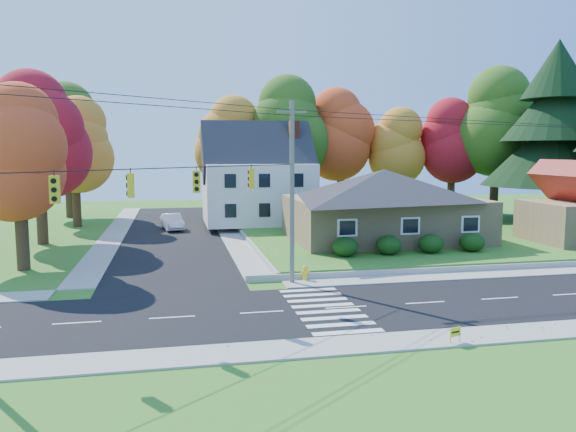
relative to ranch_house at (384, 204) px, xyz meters
name	(u,v)px	position (x,y,z in m)	size (l,w,h in m)	color
ground	(346,308)	(-8.00, -16.00, -3.27)	(120.00, 120.00, 0.00)	#3D7923
road_main	(346,307)	(-8.00, -16.00, -3.26)	(90.00, 8.00, 0.02)	black
road_cross	(173,233)	(-16.00, 10.00, -3.25)	(8.00, 44.00, 0.02)	black
sidewalk_north	(319,282)	(-8.00, -11.00, -3.23)	(90.00, 2.00, 0.08)	#9C9A90
sidewalk_south	(385,342)	(-8.00, -21.00, -3.23)	(90.00, 2.00, 0.08)	#9C9A90
lawn	(416,231)	(5.00, 5.00, -3.02)	(30.00, 30.00, 0.50)	#3D7923
ranch_house	(384,204)	(0.00, 0.00, 0.00)	(14.60, 10.60, 5.40)	tan
colonial_house	(258,179)	(-7.96, 12.00, 1.32)	(10.40, 8.40, 9.60)	silver
hedge_row	(410,244)	(-0.50, -6.20, -2.13)	(10.70, 1.70, 1.27)	#163A10
traffic_infrastructure	(336,196)	(-8.15, -14.65, 1.88)	(38.10, 10.66, 10.00)	#666059
tree_lot_0	(230,141)	(-10.00, 18.00, 5.04)	(6.72, 6.72, 12.51)	#3F2A19
tree_lot_1	(289,128)	(-4.00, 17.00, 6.35)	(7.84, 7.84, 14.60)	#3F2A19
tree_lot_2	(341,135)	(2.00, 18.00, 5.70)	(7.28, 7.28, 13.56)	#3F2A19
tree_lot_3	(397,147)	(8.00, 17.00, 4.39)	(6.16, 6.16, 11.47)	#3F2A19
tree_lot_4	(453,141)	(14.00, 16.00, 5.04)	(6.72, 6.72, 12.51)	#3F2A19
tree_lot_5	(497,122)	(18.00, 14.00, 7.00)	(8.40, 8.40, 15.64)	#3F2A19
conifer_east_a	(555,128)	(19.00, 6.00, 6.12)	(12.80, 12.80, 16.96)	#3F2A19
tree_west_0	(18,153)	(-25.00, -4.00, 3.89)	(6.16, 6.16, 11.47)	#3F2A19
tree_west_1	(38,136)	(-26.00, 6.00, 5.20)	(7.28, 7.28, 13.56)	#3F2A19
tree_west_2	(74,145)	(-25.00, 16.00, 4.54)	(6.72, 6.72, 12.51)	#3F2A19
tree_west_3	(67,134)	(-27.00, 24.00, 5.85)	(7.84, 7.84, 14.60)	#3F2A19
white_car	(172,222)	(-16.03, 11.95, -2.51)	(1.55, 4.46, 1.47)	silver
fire_hydrant	(305,274)	(-8.65, -10.39, -2.84)	(0.52, 0.40, 0.90)	yellow
yard_sign	(455,332)	(-5.43, -21.63, -2.79)	(0.52, 0.19, 0.67)	black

